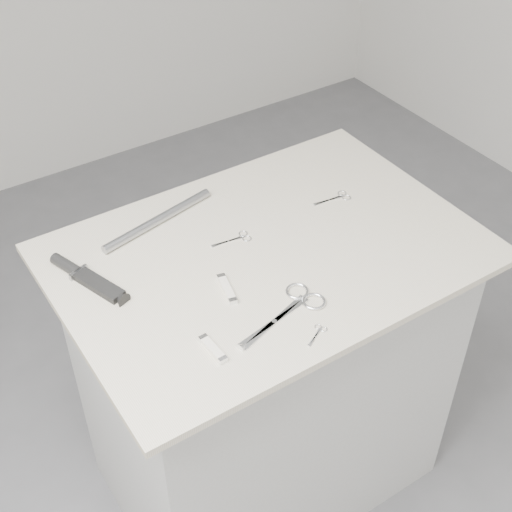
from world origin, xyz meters
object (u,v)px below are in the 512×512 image
pocket_knife_b (213,349)px  large_shears (295,305)px  embroidery_scissors_a (237,239)px  pocket_knife_a (227,289)px  plinth (266,378)px  embroidery_scissors_b (337,198)px  tiny_scissors (318,333)px  metal_rail (158,220)px  sheathed_knife (84,276)px

pocket_knife_b → large_shears: bearing=-89.0°
embroidery_scissors_a → pocket_knife_a: (-0.12, -0.14, 0.00)m
large_shears → plinth: bearing=58.7°
embroidery_scissors_b → pocket_knife_b: (-0.54, -0.28, 0.00)m
plinth → tiny_scissors: (-0.07, -0.28, 0.47)m
plinth → pocket_knife_a: size_ratio=9.27×
large_shears → metal_rail: metal_rail is taller
pocket_knife_a → tiny_scissors: bearing=-144.0°
embroidery_scissors_b → tiny_scissors: bearing=-126.7°
large_shears → pocket_knife_b: pocket_knife_b is taller
pocket_knife_a → sheathed_knife: bearing=63.0°
embroidery_scissors_a → metal_rail: metal_rail is taller
embroidery_scissors_a → pocket_knife_b: pocket_knife_b is taller
embroidery_scissors_a → pocket_knife_b: 0.36m
plinth → sheathed_knife: size_ratio=4.12×
large_shears → tiny_scissors: 0.09m
embroidery_scissors_a → sheathed_knife: sheathed_knife is taller
tiny_scissors → pocket_knife_b: size_ratio=0.77×
embroidery_scissors_b → sheathed_knife: sheathed_knife is taller
plinth → embroidery_scissors_b: (0.27, 0.08, 0.47)m
sheathed_knife → pocket_knife_b: (0.13, -0.35, -0.00)m
embroidery_scissors_a → sheathed_knife: bearing=176.0°
plinth → embroidery_scissors_b: bearing=15.9°
embroidery_scissors_a → pocket_knife_b: bearing=-123.1°
tiny_scissors → pocket_knife_a: 0.23m
pocket_knife_b → sheathed_knife: bearing=18.1°
large_shears → pocket_knife_a: bearing=114.4°
pocket_knife_a → embroidery_scissors_b: bearing=-58.1°
embroidery_scissors_a → sheathed_knife: (-0.37, 0.07, 0.01)m
large_shears → embroidery_scissors_a: large_shears is taller
plinth → embroidery_scissors_a: embroidery_scissors_a is taller
plinth → pocket_knife_b: pocket_knife_b is taller
tiny_scissors → pocket_knife_a: (-0.09, 0.22, 0.00)m
embroidery_scissors_a → tiny_scissors: 0.36m
plinth → pocket_knife_a: pocket_knife_a is taller
plinth → sheathed_knife: (-0.41, 0.14, 0.48)m
tiny_scissors → pocket_knife_b: (-0.21, 0.08, 0.00)m
embroidery_scissors_a → large_shears: bearing=-87.3°
sheathed_knife → pocket_knife_b: bearing=-177.9°
embroidery_scissors_a → tiny_scissors: same height
sheathed_knife → metal_rail: bearing=-87.6°
pocket_knife_b → embroidery_scissors_a: bearing=-42.6°
tiny_scissors → sheathed_knife: sheathed_knife is taller
sheathed_knife → metal_rail: size_ratio=0.66×
sheathed_knife → pocket_knife_b: size_ratio=2.60×
tiny_scissors → embroidery_scissors_a: bearing=58.2°
large_shears → metal_rail: (-0.11, 0.43, 0.01)m
sheathed_knife → pocket_knife_a: (0.25, -0.21, -0.00)m
embroidery_scissors_a → pocket_knife_b: (-0.23, -0.28, 0.00)m
embroidery_scissors_a → pocket_knife_a: size_ratio=1.05×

